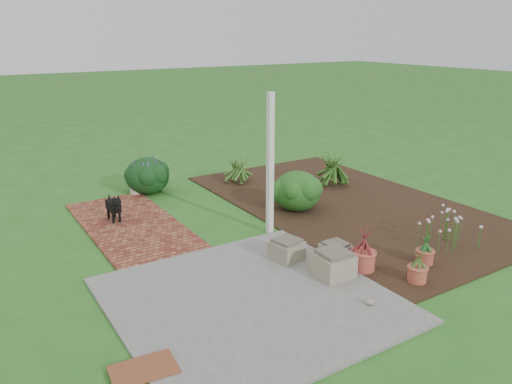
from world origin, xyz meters
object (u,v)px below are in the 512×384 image
stone_trough_near (333,265)px  cream_ceramic_urn (136,185)px  black_dog (114,206)px  evergreen_shrub (297,190)px

stone_trough_near → cream_ceramic_urn: (-1.12, 5.31, 0.01)m
cream_ceramic_urn → black_dog: bearing=-122.3°
black_dog → evergreen_shrub: (3.32, -1.25, 0.09)m
cream_ceramic_urn → evergreen_shrub: (2.40, -2.70, 0.21)m
black_dog → cream_ceramic_urn: (0.92, 1.45, -0.13)m
evergreen_shrub → black_dog: bearing=159.4°
stone_trough_near → cream_ceramic_urn: cream_ceramic_urn is taller
black_dog → cream_ceramic_urn: size_ratio=1.65×
cream_ceramic_urn → evergreen_shrub: evergreen_shrub is taller
black_dog → cream_ceramic_urn: bearing=56.6°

